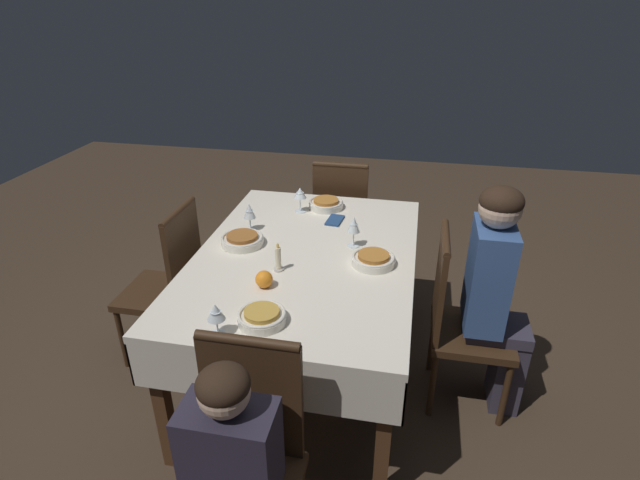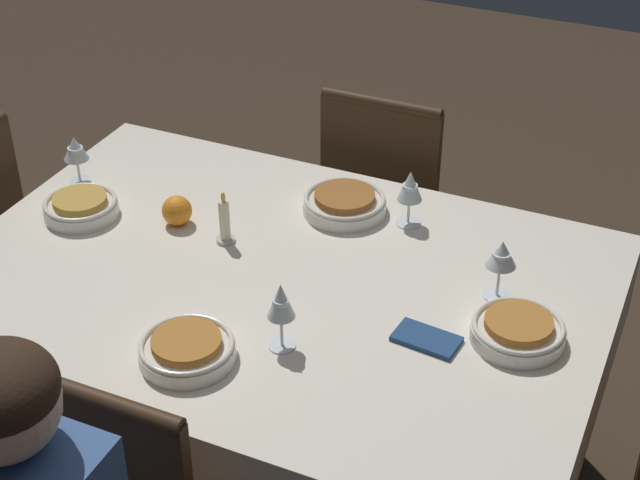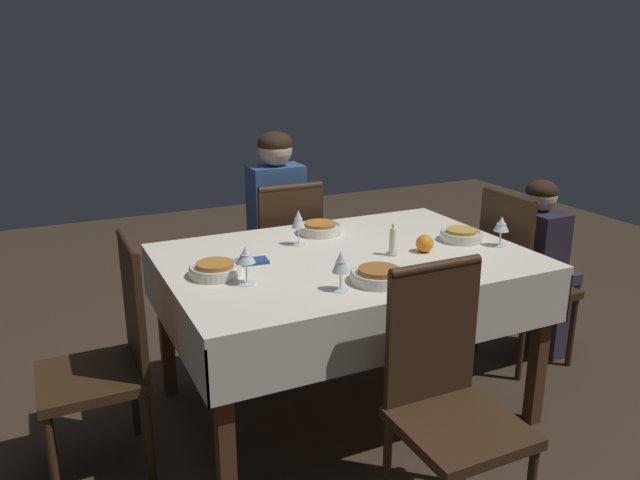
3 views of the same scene
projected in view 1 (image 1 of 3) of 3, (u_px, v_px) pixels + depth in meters
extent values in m
plane|color=#3D2D21|center=(307.00, 370.00, 2.87)|extent=(8.00, 8.00, 0.00)
cube|color=silver|center=(305.00, 257.00, 2.53)|extent=(1.58, 1.10, 0.04)
cube|color=silver|center=(412.00, 289.00, 2.49)|extent=(1.58, 0.01, 0.21)
cube|color=silver|center=(207.00, 267.00, 2.68)|extent=(1.58, 0.01, 0.21)
cube|color=silver|center=(260.00, 384.00, 1.90)|extent=(0.01, 1.10, 0.21)
cube|color=silver|center=(332.00, 216.00, 3.28)|extent=(0.01, 1.10, 0.21)
cube|color=#4C2D19|center=(383.00, 438.00, 1.99)|extent=(0.06, 0.06, 0.73)
cube|color=#4C2D19|center=(402.00, 262.00, 3.25)|extent=(0.06, 0.06, 0.73)
cube|color=#4C2D19|center=(162.00, 403.00, 2.16)|extent=(0.06, 0.06, 0.73)
cube|color=#4C2D19|center=(261.00, 249.00, 3.42)|extent=(0.06, 0.06, 0.73)
cube|color=#382314|center=(472.00, 333.00, 2.52)|extent=(0.40, 0.40, 0.04)
cube|color=#382314|center=(440.00, 284.00, 2.43)|extent=(0.37, 0.03, 0.50)
cylinder|color=#382314|center=(446.00, 238.00, 2.31)|extent=(0.36, 0.04, 0.04)
cylinder|color=#382314|center=(505.00, 395.00, 2.43)|extent=(0.03, 0.03, 0.39)
cylinder|color=#382314|center=(497.00, 349.00, 2.74)|extent=(0.03, 0.03, 0.39)
cylinder|color=#382314|center=(432.00, 385.00, 2.49)|extent=(0.03, 0.03, 0.39)
cylinder|color=#382314|center=(432.00, 342.00, 2.80)|extent=(0.03, 0.03, 0.39)
cube|color=#382314|center=(252.00, 398.00, 1.76)|extent=(0.03, 0.37, 0.50)
cylinder|color=#382314|center=(247.00, 341.00, 1.64)|extent=(0.04, 0.36, 0.04)
cube|color=#382314|center=(343.00, 225.00, 3.64)|extent=(0.40, 0.40, 0.04)
cube|color=#382314|center=(340.00, 201.00, 3.36)|extent=(0.03, 0.37, 0.50)
cylinder|color=#382314|center=(340.00, 165.00, 3.24)|extent=(0.04, 0.36, 0.04)
cylinder|color=#382314|center=(368.00, 243.00, 3.86)|extent=(0.03, 0.03, 0.39)
cylinder|color=#382314|center=(324.00, 239.00, 3.93)|extent=(0.03, 0.03, 0.39)
cylinder|color=#382314|center=(363.00, 265.00, 3.56)|extent=(0.03, 0.03, 0.39)
cylinder|color=#382314|center=(315.00, 260.00, 3.62)|extent=(0.03, 0.03, 0.39)
cube|color=#382314|center=(160.00, 293.00, 2.84)|extent=(0.40, 0.40, 0.04)
cube|color=#382314|center=(184.00, 255.00, 2.69)|extent=(0.37, 0.03, 0.50)
cylinder|color=#382314|center=(178.00, 212.00, 2.57)|extent=(0.36, 0.04, 0.04)
cylinder|color=#382314|center=(152.00, 304.00, 3.13)|extent=(0.03, 0.03, 0.39)
cylinder|color=#382314|center=(122.00, 339.00, 2.82)|extent=(0.03, 0.03, 0.39)
cylinder|color=#382314|center=(204.00, 310.00, 3.06)|extent=(0.03, 0.03, 0.39)
cylinder|color=#382314|center=(179.00, 346.00, 2.76)|extent=(0.03, 0.03, 0.39)
cube|color=#383342|center=(506.00, 369.00, 2.57)|extent=(0.23, 0.14, 0.43)
cube|color=#383342|center=(497.00, 328.00, 2.47)|extent=(0.24, 0.31, 0.06)
cube|color=#38568E|center=(488.00, 276.00, 2.36)|extent=(0.30, 0.18, 0.52)
sphere|color=beige|center=(501.00, 208.00, 2.20)|extent=(0.19, 0.19, 0.19)
ellipsoid|color=black|center=(502.00, 201.00, 2.18)|extent=(0.19, 0.19, 0.13)
cube|color=#282333|center=(231.00, 451.00, 1.58)|extent=(0.18, 0.30, 0.35)
sphere|color=beige|center=(224.00, 392.00, 1.46)|extent=(0.16, 0.16, 0.16)
ellipsoid|color=black|center=(223.00, 384.00, 1.45)|extent=(0.16, 0.16, 0.11)
cylinder|color=silver|center=(373.00, 261.00, 2.42)|extent=(0.21, 0.21, 0.04)
torus|color=silver|center=(374.00, 257.00, 2.41)|extent=(0.21, 0.21, 0.01)
cylinder|color=#B2702D|center=(374.00, 256.00, 2.41)|extent=(0.15, 0.15, 0.02)
cylinder|color=white|center=(353.00, 246.00, 2.60)|extent=(0.06, 0.06, 0.00)
cylinder|color=white|center=(353.00, 239.00, 2.58)|extent=(0.01, 0.01, 0.08)
cone|color=white|center=(354.00, 224.00, 2.54)|extent=(0.06, 0.06, 0.08)
cylinder|color=white|center=(354.00, 227.00, 2.55)|extent=(0.04, 0.04, 0.04)
cylinder|color=silver|center=(262.00, 318.00, 2.01)|extent=(0.20, 0.20, 0.04)
torus|color=silver|center=(262.00, 314.00, 2.00)|extent=(0.19, 0.19, 0.01)
cylinder|color=gold|center=(262.00, 313.00, 1.99)|extent=(0.14, 0.14, 0.02)
cylinder|color=white|center=(218.00, 334.00, 1.94)|extent=(0.06, 0.06, 0.00)
cylinder|color=white|center=(217.00, 326.00, 1.93)|extent=(0.01, 0.01, 0.07)
cone|color=white|center=(216.00, 312.00, 1.89)|extent=(0.07, 0.07, 0.07)
cylinder|color=white|center=(216.00, 315.00, 1.90)|extent=(0.04, 0.04, 0.03)
cylinder|color=silver|center=(326.00, 205.00, 3.04)|extent=(0.21, 0.21, 0.04)
torus|color=silver|center=(326.00, 202.00, 3.03)|extent=(0.21, 0.21, 0.01)
cylinder|color=#B2702D|center=(326.00, 201.00, 3.02)|extent=(0.15, 0.15, 0.02)
cylinder|color=white|center=(300.00, 211.00, 2.99)|extent=(0.07, 0.07, 0.00)
cylinder|color=white|center=(300.00, 204.00, 2.97)|extent=(0.01, 0.01, 0.08)
cone|color=white|center=(300.00, 193.00, 2.94)|extent=(0.07, 0.07, 0.07)
cylinder|color=white|center=(300.00, 195.00, 2.95)|extent=(0.04, 0.04, 0.03)
cylinder|color=silver|center=(243.00, 241.00, 2.61)|extent=(0.22, 0.22, 0.04)
torus|color=silver|center=(242.00, 237.00, 2.60)|extent=(0.22, 0.22, 0.01)
cylinder|color=#995B28|center=(242.00, 236.00, 2.60)|extent=(0.16, 0.16, 0.02)
cylinder|color=white|center=(251.00, 229.00, 2.77)|extent=(0.07, 0.07, 0.00)
cylinder|color=white|center=(250.00, 223.00, 2.75)|extent=(0.01, 0.01, 0.07)
cone|color=white|center=(249.00, 211.00, 2.72)|extent=(0.07, 0.07, 0.08)
cylinder|color=white|center=(250.00, 214.00, 2.73)|extent=(0.04, 0.04, 0.04)
cylinder|color=beige|center=(279.00, 269.00, 2.38)|extent=(0.05, 0.05, 0.01)
cylinder|color=beige|center=(278.00, 258.00, 2.35)|extent=(0.03, 0.03, 0.11)
ellipsoid|color=#F9C64C|center=(278.00, 246.00, 2.32)|extent=(0.01, 0.01, 0.03)
sphere|color=orange|center=(264.00, 279.00, 2.23)|extent=(0.08, 0.08, 0.08)
cube|color=navy|center=(335.00, 220.00, 2.87)|extent=(0.15, 0.10, 0.01)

